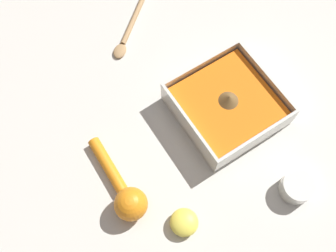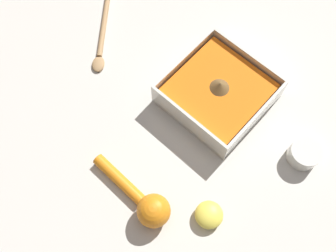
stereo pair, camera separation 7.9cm
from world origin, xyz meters
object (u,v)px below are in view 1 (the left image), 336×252
(square_dish, at_px, (227,106))
(lemon_half, at_px, (184,222))
(lemon_squeezer, at_px, (126,196))
(wooden_spoon, at_px, (131,24))
(spice_bowl, at_px, (297,187))

(square_dish, height_order, lemon_half, square_dish)
(lemon_squeezer, height_order, wooden_spoon, lemon_squeezer)
(spice_bowl, xyz_separation_m, lemon_half, (-0.06, -0.22, -0.00))
(square_dish, distance_m, wooden_spoon, 0.31)
(lemon_squeezer, distance_m, wooden_spoon, 0.41)
(square_dish, distance_m, lemon_squeezer, 0.28)
(lemon_squeezer, relative_size, lemon_half, 3.52)
(spice_bowl, distance_m, wooden_spoon, 0.52)
(square_dish, relative_size, spice_bowl, 3.18)
(square_dish, height_order, spice_bowl, square_dish)
(lemon_half, bearing_deg, square_dish, 126.04)
(square_dish, bearing_deg, lemon_squeezer, -79.60)
(lemon_half, bearing_deg, lemon_squeezer, -146.20)
(lemon_half, bearing_deg, spice_bowl, 74.04)
(spice_bowl, relative_size, lemon_squeezer, 0.33)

